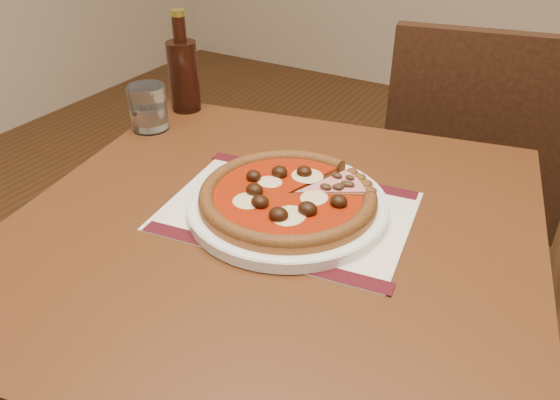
# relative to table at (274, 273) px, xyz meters

# --- Properties ---
(table) EXTENTS (0.94, 0.94, 0.75)m
(table) POSITION_rel_table_xyz_m (0.00, 0.00, 0.00)
(table) COLOR #552A14
(table) RESTS_ON ground
(chair_far) EXTENTS (0.51, 0.51, 0.92)m
(chair_far) POSITION_rel_table_xyz_m (0.16, 0.74, -0.12)
(chair_far) COLOR black
(chair_far) RESTS_ON ground
(placemat) EXTENTS (0.41, 0.32, 0.00)m
(placemat) POSITION_rel_table_xyz_m (0.00, 0.04, 0.10)
(placemat) COLOR white
(placemat) RESTS_ON table
(plate) EXTENTS (0.32, 0.32, 0.02)m
(plate) POSITION_rel_table_xyz_m (0.00, 0.04, 0.11)
(plate) COLOR white
(plate) RESTS_ON placemat
(pizza) EXTENTS (0.28, 0.28, 0.04)m
(pizza) POSITION_rel_table_xyz_m (0.00, 0.04, 0.13)
(pizza) COLOR #A25D27
(pizza) RESTS_ON plate
(ham_slice) EXTENTS (0.11, 0.12, 0.02)m
(ham_slice) POSITION_rel_table_xyz_m (0.07, 0.11, 0.13)
(ham_slice) COLOR #A25D27
(ham_slice) RESTS_ON plate
(water_glass) EXTENTS (0.10, 0.10, 0.09)m
(water_glass) POSITION_rel_table_xyz_m (-0.40, 0.17, 0.15)
(water_glass) COLOR white
(water_glass) RESTS_ON table
(bottle) EXTENTS (0.06, 0.06, 0.22)m
(bottle) POSITION_rel_table_xyz_m (-0.40, 0.29, 0.19)
(bottle) COLOR black
(bottle) RESTS_ON table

